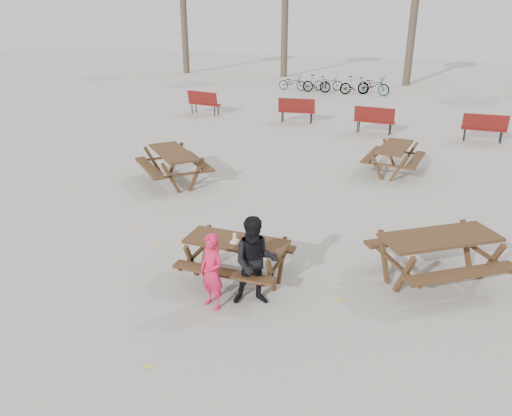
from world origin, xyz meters
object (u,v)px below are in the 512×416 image
(adult, at_px, (255,262))
(picnic_table_east, at_px, (437,258))
(main_picnic_table, at_px, (237,250))
(soda_bottle, at_px, (235,238))
(picnic_table_far, at_px, (393,159))
(child, at_px, (212,272))
(picnic_table_north, at_px, (174,167))
(food_tray, at_px, (236,242))

(adult, distance_m, picnic_table_east, 3.32)
(main_picnic_table, relative_size, soda_bottle, 10.59)
(soda_bottle, bearing_deg, picnic_table_far, 74.70)
(child, xyz_separation_m, adult, (0.61, 0.35, 0.12))
(soda_bottle, xyz_separation_m, picnic_table_north, (-3.61, 4.34, -0.41))
(soda_bottle, bearing_deg, picnic_table_east, 20.46)
(adult, xyz_separation_m, picnic_table_far, (1.42, 7.82, -0.37))
(main_picnic_table, distance_m, soda_bottle, 0.27)
(food_tray, height_order, picnic_table_north, picnic_table_north)
(main_picnic_table, bearing_deg, food_tray, -72.67)
(food_tray, xyz_separation_m, adult, (0.54, -0.50, -0.02))
(adult, bearing_deg, child, -172.63)
(food_tray, distance_m, adult, 0.74)
(picnic_table_east, distance_m, picnic_table_north, 7.62)
(adult, bearing_deg, picnic_table_east, 10.36)
(food_tray, bearing_deg, picnic_table_north, 129.80)
(main_picnic_table, xyz_separation_m, adult, (0.57, -0.60, 0.18))
(picnic_table_east, xyz_separation_m, picnic_table_north, (-6.96, 3.09, -0.00))
(picnic_table_north, bearing_deg, soda_bottle, -6.72)
(adult, relative_size, picnic_table_north, 0.75)
(picnic_table_far, bearing_deg, soda_bottle, 171.09)
(picnic_table_far, bearing_deg, picnic_table_north, 124.14)
(picnic_table_east, relative_size, picnic_table_far, 1.11)
(picnic_table_far, bearing_deg, food_tray, 171.40)
(main_picnic_table, height_order, child, child)
(child, relative_size, picnic_table_east, 0.64)
(main_picnic_table, xyz_separation_m, picnic_table_far, (1.99, 7.22, -0.19))
(picnic_table_north, bearing_deg, picnic_table_east, 19.64)
(picnic_table_east, height_order, picnic_table_far, picnic_table_east)
(main_picnic_table, relative_size, picnic_table_far, 0.97)
(picnic_table_east, bearing_deg, soda_bottle, 164.95)
(child, height_order, picnic_table_far, child)
(child, bearing_deg, main_picnic_table, 111.53)
(picnic_table_east, bearing_deg, food_tray, 165.59)
(adult, height_order, picnic_table_far, adult)
(picnic_table_north, bearing_deg, child, -12.07)
(picnic_table_north, bearing_deg, picnic_table_far, 71.31)
(food_tray, relative_size, child, 0.14)
(picnic_table_north, xyz_separation_m, picnic_table_far, (5.60, 2.95, -0.04))
(main_picnic_table, height_order, picnic_table_far, picnic_table_far)
(picnic_table_north, bearing_deg, main_picnic_table, -6.23)
(food_tray, height_order, child, child)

